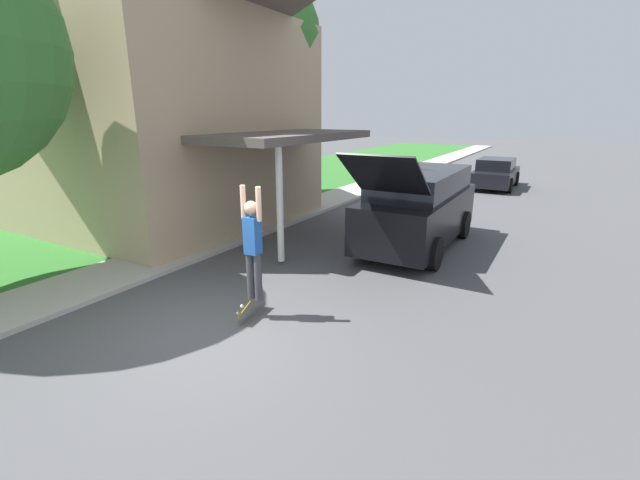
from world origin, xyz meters
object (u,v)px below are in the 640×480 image
object	(u,v)px
skateboarder	(253,242)
skateboard	(249,304)
fire_hydrant	(147,248)
lawn_tree_far	(260,36)
suv_parked	(419,207)
car_down_street	(495,173)

from	to	relation	value
skateboarder	skateboard	bearing A→B (deg)	-167.60
skateboard	fire_hydrant	xyz separation A→B (m)	(-3.68, 0.84, 0.22)
lawn_tree_far	suv_parked	world-z (taller)	lawn_tree_far
lawn_tree_far	car_down_street	xyz separation A→B (m)	(6.87, 9.24, -5.35)
suv_parked	skateboard	bearing A→B (deg)	-102.95
skateboarder	fire_hydrant	size ratio (longest dim) A/B	2.61
suv_parked	car_down_street	size ratio (longest dim) A/B	1.37
skateboarder	skateboard	distance (m)	1.15
lawn_tree_far	car_down_street	world-z (taller)	lawn_tree_far
lawn_tree_far	skateboarder	size ratio (longest dim) A/B	4.07
car_down_street	suv_parked	bearing A→B (deg)	-91.41
lawn_tree_far	car_down_street	size ratio (longest dim) A/B	1.95
car_down_street	fire_hydrant	world-z (taller)	car_down_street
car_down_street	skateboard	bearing A→B (deg)	-95.28
suv_parked	skateboarder	size ratio (longest dim) A/B	2.85
skateboarder	fire_hydrant	distance (m)	4.01
car_down_street	skateboarder	bearing A→B (deg)	-94.84
lawn_tree_far	suv_parked	distance (m)	8.49
skateboarder	skateboard	xyz separation A→B (m)	(-0.13, -0.03, -1.14)
suv_parked	car_down_street	bearing A→B (deg)	88.59
car_down_street	skateboard	xyz separation A→B (m)	(-1.56, -16.84, -0.44)
lawn_tree_far	skateboard	xyz separation A→B (m)	(5.32, -7.59, -5.79)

